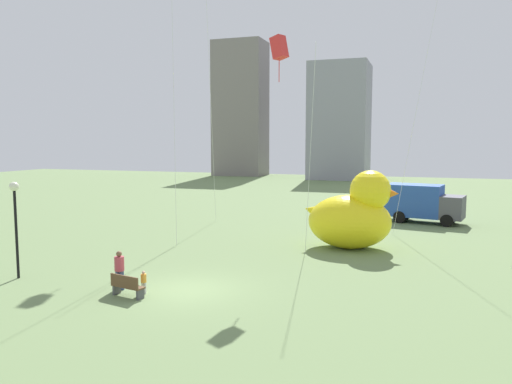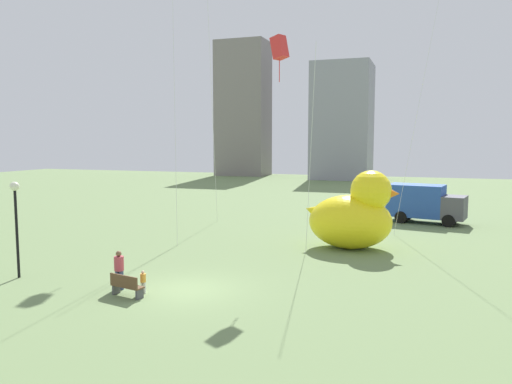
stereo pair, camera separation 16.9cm
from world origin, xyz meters
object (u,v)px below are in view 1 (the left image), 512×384
at_px(giant_inflatable_duck, 353,215).
at_px(person_child, 144,281).
at_px(park_bench, 127,286).
at_px(person_adult, 119,268).
at_px(lamppost, 15,209).
at_px(box_truck, 423,204).
at_px(kite_red, 280,49).

bearing_deg(giant_inflatable_duck, person_child, -121.30).
bearing_deg(person_child, giant_inflatable_duck, 58.70).
height_order(park_bench, person_adult, person_adult).
xyz_separation_m(giant_inflatable_duck, lamppost, (-13.32, -11.04, 1.22)).
height_order(person_child, box_truck, box_truck).
bearing_deg(lamppost, giant_inflatable_duck, 39.66).
distance_m(person_child, box_truck, 24.34).
relative_size(person_child, box_truck, 0.16).
height_order(box_truck, kite_red, kite_red).
relative_size(person_adult, box_truck, 0.28).
distance_m(giant_inflatable_duck, kite_red, 10.10).
xyz_separation_m(park_bench, giant_inflatable_duck, (7.17, 11.84, 1.44)).
height_order(person_adult, kite_red, kite_red).
bearing_deg(person_child, kite_red, 65.06).
bearing_deg(giant_inflatable_duck, box_truck, 70.78).
bearing_deg(person_child, lamppost, 178.67).
xyz_separation_m(person_adult, box_truck, (11.75, 21.79, 0.54)).
distance_m(lamppost, kite_red, 14.53).
relative_size(person_adult, kite_red, 0.14).
bearing_deg(park_bench, box_truck, 64.20).
xyz_separation_m(person_adult, lamppost, (-5.30, 0.02, 2.24)).
bearing_deg(person_adult, park_bench, -42.76).
relative_size(giant_inflatable_duck, lamppost, 1.25).
relative_size(lamppost, kite_red, 0.38).
height_order(person_child, kite_red, kite_red).
distance_m(person_child, kite_red, 13.13).
height_order(person_adult, box_truck, box_truck).
xyz_separation_m(park_bench, box_truck, (10.91, 22.56, 0.97)).
distance_m(person_adult, person_child, 1.27).
relative_size(person_adult, person_child, 1.75).
bearing_deg(park_bench, person_adult, 137.24).
bearing_deg(box_truck, person_child, -115.69).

